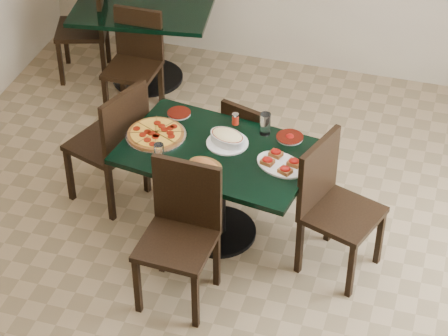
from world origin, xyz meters
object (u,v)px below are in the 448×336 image
(chair_right, at_px, (332,200))
(chair_left, at_px, (114,139))
(pepperoni_pizza, at_px, (156,134))
(chair_near, at_px, (181,226))
(main_table, at_px, (218,171))
(lasagna_casserole, at_px, (227,138))
(bread_basket, at_px, (206,167))
(chair_far, at_px, (251,143))
(bruschetta_platter, at_px, (280,163))
(back_table, at_px, (145,28))
(back_chair_left, at_px, (91,21))
(back_chair_near, at_px, (135,57))

(chair_right, bearing_deg, chair_left, 101.55)
(pepperoni_pizza, bearing_deg, chair_near, -57.78)
(main_table, distance_m, chair_left, 0.85)
(lasagna_casserole, distance_m, bread_basket, 0.35)
(chair_right, relative_size, pepperoni_pizza, 2.33)
(chair_far, distance_m, bruschetta_platter, 0.77)
(chair_near, bearing_deg, chair_far, 85.23)
(back_table, bearing_deg, lasagna_casserole, -61.94)
(back_chair_left, bearing_deg, back_chair_near, 37.04)
(bruschetta_platter, bearing_deg, chair_far, 147.85)
(chair_right, bearing_deg, pepperoni_pizza, 104.76)
(lasagna_casserole, bearing_deg, bruschetta_platter, 2.47)
(back_table, xyz_separation_m, lasagna_casserole, (1.28, -1.76, 0.27))
(back_chair_left, xyz_separation_m, lasagna_casserole, (1.78, -1.71, 0.26))
(chair_near, height_order, bruschetta_platter, chair_near)
(main_table, height_order, bread_basket, bread_basket)
(main_table, height_order, back_table, same)
(chair_near, relative_size, lasagna_casserole, 3.25)
(back_table, distance_m, bread_basket, 2.45)
(pepperoni_pizza, bearing_deg, chair_left, 162.09)
(back_table, bearing_deg, chair_left, -84.50)
(back_table, xyz_separation_m, chair_far, (1.33, -1.29, -0.08))
(bread_basket, bearing_deg, chair_far, 101.55)
(pepperoni_pizza, relative_size, lasagna_casserole, 1.39)
(chair_left, xyz_separation_m, back_chair_left, (-0.90, 1.64, -0.03))
(chair_left, distance_m, bread_basket, 0.95)
(chair_near, height_order, pepperoni_pizza, chair_near)
(back_table, distance_m, chair_near, 2.71)
(back_table, xyz_separation_m, chair_left, (0.41, -1.69, 0.04))
(chair_far, distance_m, bread_basket, 0.88)
(bruschetta_platter, bearing_deg, chair_near, -106.20)
(main_table, bearing_deg, back_chair_near, 137.93)
(back_chair_near, bearing_deg, back_chair_left, 145.15)
(pepperoni_pizza, xyz_separation_m, bruschetta_platter, (0.90, -0.08, 0.01))
(main_table, relative_size, lasagna_casserole, 4.59)
(main_table, distance_m, chair_right, 0.81)
(bread_basket, bearing_deg, pepperoni_pizza, 165.43)
(lasagna_casserole, distance_m, bruschetta_platter, 0.43)
(chair_left, xyz_separation_m, bread_basket, (0.83, -0.41, 0.23))
(lasagna_casserole, bearing_deg, back_chair_left, 157.18)
(back_table, distance_m, chair_right, 2.80)
(chair_right, bearing_deg, back_table, 66.15)
(chair_right, distance_m, bruschetta_platter, 0.42)
(main_table, distance_m, back_table, 2.22)
(pepperoni_pizza, height_order, lasagna_casserole, lasagna_casserole)
(chair_near, height_order, chair_left, chair_left)
(chair_far, height_order, lasagna_casserole, lasagna_casserole)
(chair_near, distance_m, lasagna_casserole, 0.73)
(pepperoni_pizza, distance_m, lasagna_casserole, 0.50)
(chair_far, xyz_separation_m, bread_basket, (-0.09, -0.81, 0.34))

